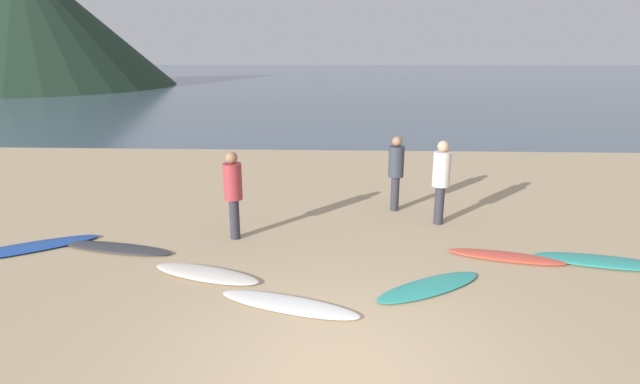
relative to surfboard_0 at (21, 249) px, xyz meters
The scene contains 13 objects.
ground_plane 8.91m from the surfboard_0, 48.02° to the left, with size 120.00×120.00×0.20m, color tan.
ocean_water 60.09m from the surfboard_0, 84.31° to the left, with size 140.00×100.00×0.01m, color #475B6B.
headland_hill 48.15m from the surfboard_0, 121.03° to the left, with size 27.35×27.35×12.42m, color #1E3323.
surfboard_0 is the anchor object (origin of this frame).
surfboard_1 1.75m from the surfboard_0, ahead, with size 2.31×0.46×0.07m, color #333338.
surfboard_2 3.84m from the surfboard_0, 13.76° to the right, with size 1.95×0.53×0.08m, color silver.
surfboard_3 5.52m from the surfboard_0, 19.75° to the right, with size 2.18×0.51×0.07m, color white.
surfboard_4 7.44m from the surfboard_0, ahead, with size 2.00×0.55×0.07m, color teal.
surfboard_5 8.91m from the surfboard_0, ahead, with size 2.02×0.46×0.08m, color #D84C38.
surfboard_6 10.51m from the surfboard_0, ahead, with size 2.22×0.58×0.09m, color teal.
person_0 8.31m from the surfboard_0, 12.98° to the left, with size 0.36×0.36×1.80m.
person_1 7.76m from the surfboard_0, 20.94° to the left, with size 0.35×0.35×1.73m.
person_2 4.07m from the surfboard_0, 11.79° to the left, with size 0.35×0.35×1.75m.
Camera 1 is at (-0.02, -5.00, 3.62)m, focal length 28.05 mm.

